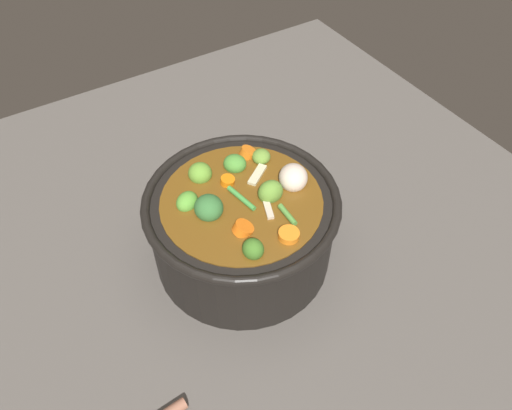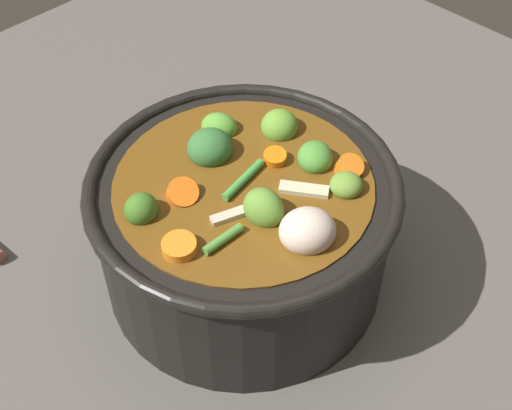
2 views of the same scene
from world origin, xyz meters
name	(u,v)px [view 2 (image 2 of 2)]	position (x,y,z in m)	size (l,w,h in m)	color
ground_plane	(245,272)	(0.00, 0.00, 0.00)	(1.10, 1.10, 0.00)	#514C47
cooking_pot	(244,226)	(0.00, 0.00, 0.07)	(0.28, 0.28, 0.15)	black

